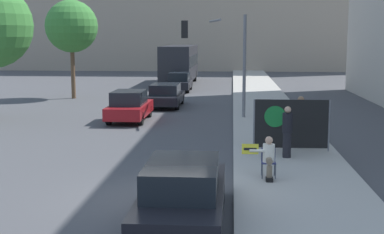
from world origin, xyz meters
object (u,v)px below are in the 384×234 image
seated_protester (268,156)px  pedestrian_behind (300,121)px  jogger_on_sidewalk (287,132)px  car_on_road_midblock (166,95)px  traffic_light_pole (221,48)px  car_on_road_distant (179,82)px  street_tree_midblock (71,27)px  city_bus_on_road (180,62)px  protest_banner (291,124)px  car_on_road_nearest (130,106)px  parked_car_curbside (183,193)px

seated_protester → pedestrian_behind: pedestrian_behind is taller
jogger_on_sidewalk → car_on_road_midblock: size_ratio=0.38×
traffic_light_pole → car_on_road_distant: (-3.43, 14.16, -2.87)m
street_tree_midblock → car_on_road_distant: bearing=38.2°
city_bus_on_road → street_tree_midblock: 13.19m
city_bus_on_road → seated_protester: bearing=-79.9°
pedestrian_behind → street_tree_midblock: size_ratio=0.28×
pedestrian_behind → car_on_road_distant: bearing=95.6°
street_tree_midblock → city_bus_on_road: bearing=61.8°
protest_banner → car_on_road_distant: (-6.08, 21.81, -0.39)m
car_on_road_distant → street_tree_midblock: street_tree_midblock is taller
seated_protester → car_on_road_nearest: 12.48m
car_on_road_distant → city_bus_on_road: bearing=95.4°
seated_protester → city_bus_on_road: size_ratio=0.11×
car_on_road_midblock → car_on_road_distant: (-0.08, 9.16, 0.03)m
traffic_light_pole → city_bus_on_road: bearing=101.2°
protest_banner → car_on_road_distant: size_ratio=0.63×
protest_banner → street_tree_midblock: size_ratio=0.41×
jogger_on_sidewalk → street_tree_midblock: bearing=-19.0°
parked_car_curbside → jogger_on_sidewalk: bearing=64.9°
jogger_on_sidewalk → car_on_road_distant: jogger_on_sidewalk is taller
car_on_road_midblock → street_tree_midblock: street_tree_midblock is taller
car_on_road_distant → pedestrian_behind: bearing=-72.8°
car_on_road_distant → street_tree_midblock: 9.40m
jogger_on_sidewalk → car_on_road_nearest: jogger_on_sidewalk is taller
jogger_on_sidewalk → city_bus_on_road: size_ratio=0.17×
seated_protester → traffic_light_pole: size_ratio=0.23×
protest_banner → seated_protester: bearing=-105.4°
protest_banner → parked_car_curbside: bearing=-113.3°
protest_banner → city_bus_on_road: 28.72m
jogger_on_sidewalk → traffic_light_pole: bearing=-38.8°
car_on_road_distant → protest_banner: bearing=-74.4°
car_on_road_midblock → city_bus_on_road: 15.33m
parked_car_curbside → car_on_road_midblock: parked_car_curbside is taller
jogger_on_sidewalk → car_on_road_nearest: bearing=-14.5°
traffic_light_pole → parked_car_curbside: bearing=-91.8°
car_on_road_midblock → car_on_road_distant: size_ratio=1.06×
protest_banner → city_bus_on_road: city_bus_on_road is taller
seated_protester → car_on_road_midblock: size_ratio=0.26×
pedestrian_behind → protest_banner: 0.88m
pedestrian_behind → city_bus_on_road: 28.07m
pedestrian_behind → street_tree_midblock: (-13.16, 15.80, 3.69)m
pedestrian_behind → car_on_road_nearest: size_ratio=0.44×
car_on_road_nearest → jogger_on_sidewalk: bearing=-50.2°
car_on_road_distant → city_bus_on_road: size_ratio=0.41×
seated_protester → parked_car_curbside: 4.09m
parked_car_curbside → car_on_road_midblock: (-2.87, 19.90, -0.02)m
traffic_light_pole → seated_protester: bearing=-81.9°
car_on_road_nearest → city_bus_on_road: size_ratio=0.40×
car_on_road_midblock → car_on_road_nearest: bearing=-101.4°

